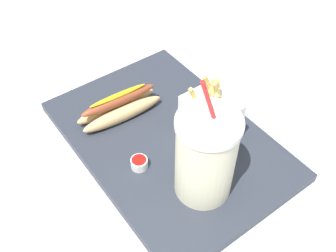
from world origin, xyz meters
TOP-DOWN VIEW (x-y plane):
  - ground_plane at (0.00, 0.00)m, footprint 2.40×2.40m
  - food_tray at (0.00, 0.00)m, footprint 0.48×0.33m
  - soda_cup at (-0.13, 0.02)m, footprint 0.10×0.10m
  - fries_basket at (-0.05, -0.07)m, footprint 0.09×0.08m
  - hot_dog_1 at (0.11, 0.05)m, footprint 0.06×0.18m
  - ketchup_cup_1 at (-0.03, 0.09)m, footprint 0.03×0.03m

SIDE VIEW (x-z plane):
  - ground_plane at x=0.00m, z-range -0.02..0.00m
  - food_tray at x=0.00m, z-range 0.00..0.02m
  - ketchup_cup_1 at x=-0.03m, z-range 0.02..0.04m
  - hot_dog_1 at x=0.11m, z-range 0.01..0.07m
  - fries_basket at x=-0.05m, z-range -0.01..0.15m
  - soda_cup at x=-0.13m, z-range -0.02..0.23m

